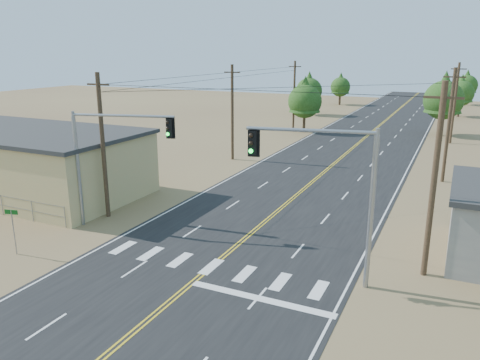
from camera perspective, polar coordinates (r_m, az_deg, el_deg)
The scene contains 18 objects.
ground at distance 20.21m, azimuth -15.12°, elevation -19.26°, with size 220.00×220.00×0.00m, color olive.
road at distance 45.25m, azimuth 9.96°, elevation 0.74°, with size 15.00×200.00×0.02m, color black.
building_left at distance 42.60m, azimuth -25.00°, elevation 2.04°, with size 20.00×10.00×5.00m, color tan.
utility_pole_left_near at distance 33.26m, azimuth -16.37°, elevation 4.07°, with size 1.80×0.30×10.00m.
utility_pole_left_mid at distance 49.79m, azimuth -0.95°, elevation 8.30°, with size 1.80×0.30×10.00m.
utility_pole_left_far at distance 68.20m, azimuth 6.61°, elevation 10.14°, with size 1.80×0.30×10.00m.
utility_pole_right_near at distance 25.11m, azimuth 22.58°, elevation -0.08°, with size 1.80×0.30×10.00m.
utility_pole_right_mid at distance 44.76m, azimuth 24.11°, elevation 6.15°, with size 1.80×0.30×10.00m.
utility_pole_right_far at distance 64.62m, azimuth 24.71°, elevation 8.56°, with size 1.80×0.30×10.00m.
signal_mast_left at distance 31.21m, azimuth -16.16°, elevation 3.54°, with size 6.60×2.02×7.65m.
signal_mast_right at distance 22.68m, azimuth 11.52°, elevation -0.14°, with size 6.11×1.60×7.96m.
street_sign at distance 29.63m, azimuth -25.95°, elevation -4.91°, with size 0.78×0.24×2.70m.
tree_left_near at distance 68.15m, azimuth 7.92°, elevation 9.90°, with size 4.79×4.79×7.99m.
tree_left_mid at distance 86.91m, azimuth 8.41°, elevation 11.01°, with size 4.72×4.72×7.86m.
tree_left_far at distance 105.02m, azimuth 12.15°, elevation 11.26°, with size 4.16×4.16×6.93m.
tree_right_near at distance 70.23m, azimuth 23.61°, elevation 9.35°, with size 5.29×5.29×8.81m.
tree_right_mid at distance 92.18m, azimuth 25.35°, elevation 9.81°, with size 4.48×4.48×7.47m.
tree_right_far at distance 113.17m, azimuth 25.91°, elevation 10.56°, with size 4.53×4.53×7.55m.
Camera 1 is at (11.32, -12.32, 11.34)m, focal length 35.00 mm.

